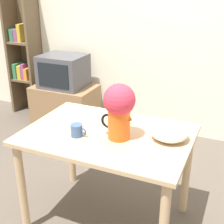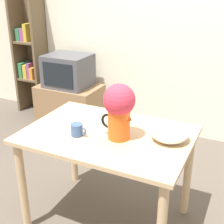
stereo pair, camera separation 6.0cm
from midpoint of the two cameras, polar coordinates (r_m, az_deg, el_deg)
ground_plane at (r=2.67m, az=-0.54°, el=-18.50°), size 12.00×12.00×0.00m
wall_back at (r=3.70m, az=11.95°, el=15.16°), size 8.00×0.05×2.60m
table at (r=2.26m, az=-0.02°, el=-6.53°), size 1.17×0.82×0.77m
flower_vase at (r=2.05m, az=2.14°, el=0.80°), size 0.24×0.21×0.38m
coffee_mug at (r=2.16m, az=-5.60°, el=-3.26°), size 0.12×0.08×0.09m
white_bowl at (r=2.13m, az=11.31°, el=-3.71°), size 0.26×0.26×0.11m
tv_stand at (r=4.10m, az=-7.24°, el=1.22°), size 0.79×0.52×0.53m
tv_set at (r=3.95m, az=-7.59°, el=7.50°), size 0.54×0.46×0.40m
bookshelf at (r=4.54m, az=-14.31°, el=10.39°), size 0.40×0.31×1.72m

